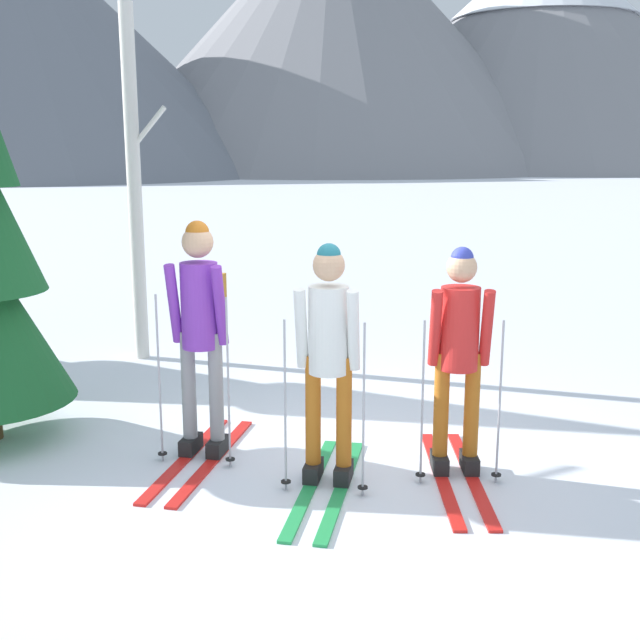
{
  "coord_description": "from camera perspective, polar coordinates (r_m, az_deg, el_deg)",
  "views": [
    {
      "loc": [
        -0.9,
        -5.63,
        2.37
      ],
      "look_at": [
        -0.16,
        0.31,
        1.05
      ],
      "focal_mm": 45.2,
      "sensor_mm": 36.0,
      "label": 1
    }
  ],
  "objects": [
    {
      "name": "skier_in_white",
      "position": [
        5.56,
        0.63,
        -2.23
      ],
      "size": [
        0.8,
        1.72,
        1.71
      ],
      "color": "green",
      "rests_on": "ground"
    },
    {
      "name": "birch_tree_slender",
      "position": [
        9.03,
        -13.0,
        9.31
      ],
      "size": [
        0.5,
        0.58,
        3.8
      ],
      "color": "silver",
      "rests_on": "ground"
    },
    {
      "name": "skier_in_purple",
      "position": [
        6.11,
        -8.44,
        -0.34
      ],
      "size": [
        0.86,
        1.72,
        1.82
      ],
      "color": "red",
      "rests_on": "ground"
    },
    {
      "name": "mountain_ridge_distant",
      "position": [
        74.4,
        -7.09,
        18.92
      ],
      "size": [
        104.98,
        54.97,
        23.47
      ],
      "color": "slate",
      "rests_on": "ground"
    },
    {
      "name": "skier_in_red",
      "position": [
        5.81,
        9.8,
        -2.38
      ],
      "size": [
        0.61,
        1.72,
        1.67
      ],
      "color": "red",
      "rests_on": "ground"
    },
    {
      "name": "ground_plane",
      "position": [
        6.18,
        1.84,
        -10.14
      ],
      "size": [
        400.0,
        400.0,
        0.0
      ],
      "primitive_type": "plane",
      "color": "white"
    }
  ]
}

